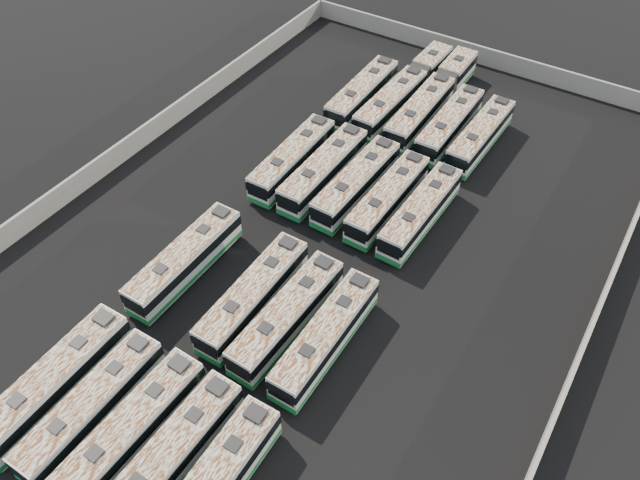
# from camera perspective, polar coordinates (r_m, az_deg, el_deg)

# --- Properties ---
(ground) EXTENTS (140.00, 140.00, 0.00)m
(ground) POSITION_cam_1_polar(r_m,az_deg,el_deg) (53.22, -0.70, -0.89)
(ground) COLOR black
(ground) RESTS_ON ground
(perimeter_wall) EXTENTS (45.20, 73.20, 2.20)m
(perimeter_wall) POSITION_cam_1_polar(r_m,az_deg,el_deg) (52.42, -0.71, -0.07)
(perimeter_wall) COLOR slate
(perimeter_wall) RESTS_ON ground
(bus_front_far_left) EXTENTS (2.72, 12.04, 3.38)m
(bus_front_far_left) POSITION_cam_1_polar(r_m,az_deg,el_deg) (46.96, -23.05, -11.84)
(bus_front_far_left) COLOR silver
(bus_front_far_left) RESTS_ON ground
(bus_front_left) EXTENTS (2.56, 11.45, 3.22)m
(bus_front_left) POSITION_cam_1_polar(r_m,az_deg,el_deg) (45.12, -20.12, -14.12)
(bus_front_left) COLOR silver
(bus_front_left) RESTS_ON ground
(bus_front_center) EXTENTS (2.70, 11.80, 3.31)m
(bus_front_center) POSITION_cam_1_polar(r_m,az_deg,el_deg) (43.39, -16.93, -16.38)
(bus_front_center) COLOR silver
(bus_front_center) RESTS_ON ground
(bus_front_right) EXTENTS (2.52, 11.67, 3.29)m
(bus_front_right) POSITION_cam_1_polar(r_m,az_deg,el_deg) (41.97, -13.54, -18.75)
(bus_front_right) COLOR silver
(bus_front_right) RESTS_ON ground
(bus_midfront_far_left) EXTENTS (2.52, 11.69, 3.29)m
(bus_midfront_far_left) POSITION_cam_1_polar(r_m,az_deg,el_deg) (51.28, -12.22, -1.83)
(bus_midfront_far_left) COLOR silver
(bus_midfront_far_left) RESTS_ON ground
(bus_midfront_center) EXTENTS (2.65, 11.74, 3.30)m
(bus_midfront_center) POSITION_cam_1_polar(r_m,az_deg,el_deg) (48.03, -6.11, -5.07)
(bus_midfront_center) COLOR silver
(bus_midfront_center) RESTS_ON ground
(bus_midfront_right) EXTENTS (2.75, 11.72, 3.29)m
(bus_midfront_right) POSITION_cam_1_polar(r_m,az_deg,el_deg) (46.62, -3.01, -6.96)
(bus_midfront_right) COLOR silver
(bus_midfront_right) RESTS_ON ground
(bus_midfront_far_right) EXTENTS (2.54, 11.55, 3.25)m
(bus_midfront_far_right) POSITION_cam_1_polar(r_m,az_deg,el_deg) (45.49, 0.53, -8.83)
(bus_midfront_far_right) COLOR silver
(bus_midfront_far_right) RESTS_ON ground
(bus_midback_far_left) EXTENTS (2.78, 11.76, 3.30)m
(bus_midback_far_left) POSITION_cam_1_polar(r_m,az_deg,el_deg) (59.65, -2.52, 7.41)
(bus_midback_far_left) COLOR silver
(bus_midback_far_left) RESTS_ON ground
(bus_midback_left) EXTENTS (2.55, 11.96, 3.37)m
(bus_midback_left) POSITION_cam_1_polar(r_m,az_deg,el_deg) (58.27, 0.33, 6.41)
(bus_midback_left) COLOR silver
(bus_midback_left) RESTS_ON ground
(bus_midback_center) EXTENTS (2.74, 11.78, 3.31)m
(bus_midback_center) POSITION_cam_1_polar(r_m,az_deg,el_deg) (57.01, 3.34, 5.22)
(bus_midback_center) COLOR silver
(bus_midback_center) RESTS_ON ground
(bus_midback_right) EXTENTS (2.55, 11.46, 3.22)m
(bus_midback_right) POSITION_cam_1_polar(r_m,az_deg,el_deg) (55.77, 6.22, 3.83)
(bus_midback_right) COLOR silver
(bus_midback_right) RESTS_ON ground
(bus_midback_far_right) EXTENTS (2.65, 11.49, 3.22)m
(bus_midback_far_right) POSITION_cam_1_polar(r_m,az_deg,el_deg) (54.83, 9.18, 2.55)
(bus_midback_far_right) COLOR silver
(bus_midback_far_right) RESTS_ON ground
(bus_back_far_left) EXTENTS (2.75, 11.98, 3.36)m
(bus_back_far_left) POSITION_cam_1_polar(r_m,az_deg,el_deg) (68.79, 3.86, 13.22)
(bus_back_far_left) COLOR silver
(bus_back_far_left) RESTS_ON ground
(bus_back_left) EXTENTS (2.85, 18.24, 3.30)m
(bus_back_left) POSITION_cam_1_polar(r_m,az_deg,el_deg) (69.92, 7.74, 13.45)
(bus_back_left) COLOR silver
(bus_back_left) RESTS_ON ground
(bus_back_center) EXTENTS (2.86, 18.60, 3.37)m
(bus_back_center) POSITION_cam_1_polar(r_m,az_deg,el_deg) (68.99, 10.25, 12.67)
(bus_back_center) COLOR silver
(bus_back_center) RESTS_ON ground
(bus_back_right) EXTENTS (2.54, 11.70, 3.29)m
(bus_back_right) POSITION_cam_1_polar(r_m,az_deg,el_deg) (65.34, 11.74, 10.29)
(bus_back_right) COLOR silver
(bus_back_right) RESTS_ON ground
(bus_back_far_right) EXTENTS (2.68, 11.47, 3.22)m
(bus_back_far_right) POSITION_cam_1_polar(r_m,az_deg,el_deg) (64.59, 14.43, 9.23)
(bus_back_far_right) COLOR silver
(bus_back_far_right) RESTS_ON ground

